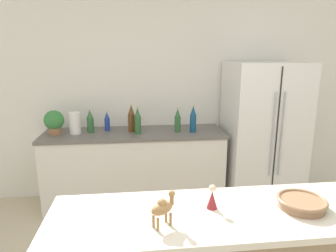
% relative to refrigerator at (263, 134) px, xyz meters
% --- Properties ---
extents(wall_back, '(8.00, 0.06, 2.55)m').
position_rel_refrigerator_xyz_m(wall_back, '(-1.15, 0.40, 0.43)').
color(wall_back, white).
rests_on(wall_back, ground_plane).
extents(back_counter, '(2.09, 0.63, 0.90)m').
position_rel_refrigerator_xyz_m(back_counter, '(-1.53, 0.07, -0.40)').
color(back_counter, silver).
rests_on(back_counter, ground_plane).
extents(refrigerator, '(0.87, 0.72, 1.69)m').
position_rel_refrigerator_xyz_m(refrigerator, '(0.00, 0.00, 0.00)').
color(refrigerator, white).
rests_on(refrigerator, ground_plane).
extents(potted_plant, '(0.22, 0.22, 0.27)m').
position_rel_refrigerator_xyz_m(potted_plant, '(-2.42, 0.07, 0.20)').
color(potted_plant, '#9E6B47').
rests_on(potted_plant, back_counter).
extents(paper_towel_roll, '(0.12, 0.12, 0.25)m').
position_rel_refrigerator_xyz_m(paper_towel_roll, '(-2.20, 0.06, 0.18)').
color(paper_towel_roll, white).
rests_on(paper_towel_roll, back_counter).
extents(back_bottle_0, '(0.08, 0.08, 0.27)m').
position_rel_refrigerator_xyz_m(back_bottle_0, '(-2.03, 0.11, 0.18)').
color(back_bottle_0, '#2D6033').
rests_on(back_bottle_0, back_counter).
extents(back_bottle_1, '(0.08, 0.08, 0.32)m').
position_rel_refrigerator_xyz_m(back_bottle_1, '(-1.56, 0.09, 0.21)').
color(back_bottle_1, brown).
rests_on(back_bottle_1, back_counter).
extents(back_bottle_2, '(0.07, 0.07, 0.28)m').
position_rel_refrigerator_xyz_m(back_bottle_2, '(-1.03, 0.02, 0.19)').
color(back_bottle_2, '#2D6033').
rests_on(back_bottle_2, back_counter).
extents(back_bottle_3, '(0.07, 0.07, 0.31)m').
position_rel_refrigerator_xyz_m(back_bottle_3, '(-1.49, -0.01, 0.20)').
color(back_bottle_3, '#2D6033').
rests_on(back_bottle_3, back_counter).
extents(back_bottle_4, '(0.06, 0.06, 0.23)m').
position_rel_refrigerator_xyz_m(back_bottle_4, '(-1.85, 0.16, 0.16)').
color(back_bottle_4, navy).
rests_on(back_bottle_4, back_counter).
extents(back_bottle_5, '(0.07, 0.07, 0.32)m').
position_rel_refrigerator_xyz_m(back_bottle_5, '(-0.85, -0.01, 0.20)').
color(back_bottle_5, navy).
rests_on(back_bottle_5, back_counter).
extents(fruit_bowl, '(0.25, 0.25, 0.05)m').
position_rel_refrigerator_xyz_m(fruit_bowl, '(-0.67, -1.98, 0.18)').
color(fruit_bowl, '#8C6647').
rests_on(fruit_bowl, bar_counter).
extents(camel_figurine, '(0.13, 0.11, 0.17)m').
position_rel_refrigerator_xyz_m(camel_figurine, '(-1.40, -2.07, 0.25)').
color(camel_figurine, olive).
rests_on(camel_figurine, bar_counter).
extents(wise_man_figurine_blue, '(0.06, 0.06, 0.13)m').
position_rel_refrigerator_xyz_m(wise_man_figurine_blue, '(-1.13, -1.93, 0.21)').
color(wise_man_figurine_blue, maroon).
rests_on(wise_man_figurine_blue, bar_counter).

